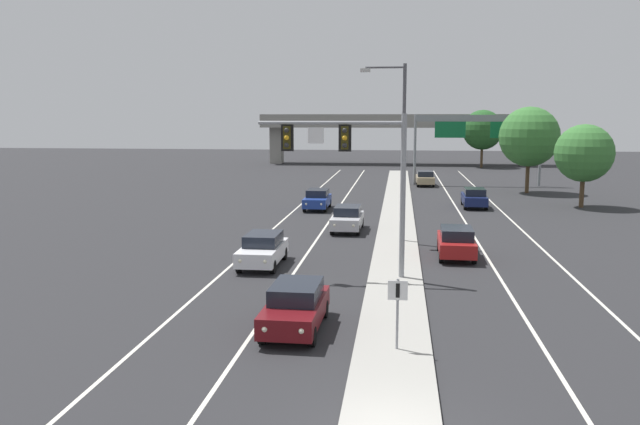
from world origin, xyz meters
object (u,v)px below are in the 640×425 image
(car_receding_red, at_px, (456,242))
(highway_sign_gantry, at_px, (478,127))
(car_oncoming_darkred, at_px, (296,306))
(car_receding_navy, at_px, (474,197))
(median_sign_post, at_px, (398,303))
(car_oncoming_blue, at_px, (317,199))
(tree_far_right_a, at_px, (584,153))
(street_lamp_median, at_px, (400,142))
(car_oncoming_white, at_px, (263,249))
(car_receding_tan, at_px, (425,178))
(tree_far_right_b, at_px, (529,137))
(tree_far_right_c, at_px, (483,130))
(car_oncoming_silver, at_px, (347,218))
(overhead_signal_mast, at_px, (356,161))

(car_receding_red, height_order, highway_sign_gantry, highway_sign_gantry)
(car_oncoming_darkred, relative_size, car_receding_navy, 1.00)
(median_sign_post, distance_m, car_receding_navy, 33.94)
(car_oncoming_blue, xyz_separation_m, tree_far_right_a, (20.96, 3.79, 3.53))
(street_lamp_median, height_order, car_oncoming_darkred, street_lamp_median)
(highway_sign_gantry, bearing_deg, car_oncoming_white, -110.29)
(street_lamp_median, relative_size, car_receding_tan, 2.23)
(median_sign_post, relative_size, car_oncoming_blue, 0.49)
(car_oncoming_blue, bearing_deg, tree_far_right_a, 10.24)
(car_receding_red, relative_size, tree_far_right_b, 0.55)
(car_oncoming_blue, height_order, tree_far_right_c, tree_far_right_c)
(car_receding_navy, xyz_separation_m, car_receding_tan, (-3.29, 16.45, 0.00))
(car_oncoming_darkred, distance_m, tree_far_right_b, 45.53)
(car_oncoming_blue, distance_m, car_receding_navy, 12.64)
(car_oncoming_white, distance_m, car_receding_navy, 25.55)
(car_receding_red, distance_m, car_receding_navy, 19.37)
(tree_far_right_c, bearing_deg, car_receding_red, -98.03)
(street_lamp_median, xyz_separation_m, tree_far_right_a, (14.61, 16.76, -1.44))
(median_sign_post, xyz_separation_m, car_oncoming_silver, (-3.25, 21.44, -0.77))
(median_sign_post, height_order, tree_far_right_a, tree_far_right_a)
(median_sign_post, relative_size, street_lamp_median, 0.22)
(tree_far_right_b, bearing_deg, highway_sign_gantry, 122.64)
(car_receding_red, bearing_deg, car_oncoming_blue, 119.48)
(car_oncoming_blue, bearing_deg, car_oncoming_silver, -71.52)
(car_receding_navy, xyz_separation_m, tree_far_right_b, (6.17, 11.00, 4.54))
(car_oncoming_white, distance_m, tree_far_right_b, 38.43)
(car_receding_tan, height_order, highway_sign_gantry, highway_sign_gantry)
(car_oncoming_silver, distance_m, highway_sign_gantry, 31.89)
(car_receding_red, bearing_deg, car_oncoming_silver, 130.93)
(median_sign_post, xyz_separation_m, car_receding_red, (2.97, 14.26, -0.77))
(car_oncoming_darkred, distance_m, car_oncoming_white, 9.78)
(highway_sign_gantry, height_order, tree_far_right_b, tree_far_right_b)
(tree_far_right_c, bearing_deg, tree_far_right_b, -89.24)
(car_oncoming_silver, xyz_separation_m, tree_far_right_c, (14.98, 54.91, 4.59))
(car_oncoming_blue, height_order, highway_sign_gantry, highway_sign_gantry)
(car_receding_red, relative_size, car_receding_tan, 1.00)
(car_oncoming_blue, distance_m, car_receding_tan, 21.10)
(car_receding_tan, relative_size, highway_sign_gantry, 0.34)
(car_receding_navy, distance_m, highway_sign_gantry, 18.29)
(overhead_signal_mast, relative_size, car_oncoming_white, 1.61)
(overhead_signal_mast, bearing_deg, car_oncoming_silver, 96.29)
(overhead_signal_mast, relative_size, car_receding_navy, 1.60)
(tree_far_right_a, bearing_deg, tree_far_right_c, 93.90)
(car_oncoming_darkred, relative_size, tree_far_right_a, 0.67)
(tree_far_right_c, xyz_separation_m, tree_far_right_a, (2.85, -41.76, -1.05))
(car_receding_navy, xyz_separation_m, highway_sign_gantry, (2.10, 17.36, 5.34))
(car_oncoming_white, distance_m, car_oncoming_blue, 19.66)
(overhead_signal_mast, relative_size, highway_sign_gantry, 0.54)
(street_lamp_median, height_order, car_receding_navy, street_lamp_median)
(car_oncoming_silver, bearing_deg, highway_sign_gantry, 68.87)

